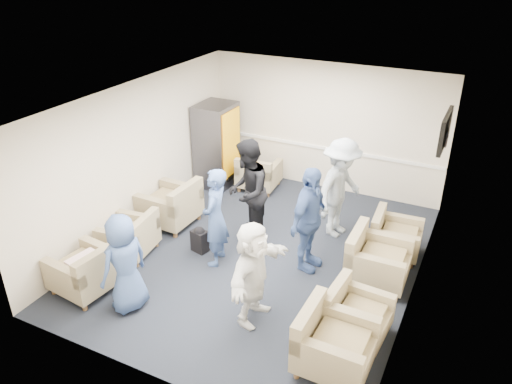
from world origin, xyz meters
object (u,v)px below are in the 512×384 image
at_px(armchair_left_far, 173,206).
at_px(person_mid_left, 215,217).
at_px(armchair_right_midfar, 375,261).
at_px(person_back_left, 247,192).
at_px(armchair_right_far, 393,237).
at_px(person_front_right, 253,273).
at_px(armchair_left_mid, 131,237).
at_px(person_back_right, 340,188).
at_px(armchair_right_midnear, 354,316).
at_px(armchair_right_near, 331,345).
at_px(person_mid_right, 309,220).
at_px(person_front_left, 125,263).
at_px(armchair_left_near, 87,272).
at_px(armchair_corner, 258,175).
at_px(vending_machine, 217,145).

distance_m(armchair_left_far, person_mid_left, 1.61).
xyz_separation_m(armchair_right_midfar, person_back_left, (-2.34, 0.23, 0.58)).
bearing_deg(armchair_right_far, person_mid_left, 117.41).
bearing_deg(person_front_right, armchair_right_midfar, -36.68).
distance_m(armchair_left_mid, armchair_right_midfar, 4.03).
height_order(person_back_left, person_back_right, person_back_left).
relative_size(armchair_right_midnear, person_back_left, 0.44).
bearing_deg(armchair_right_near, person_mid_right, 29.45).
relative_size(person_front_left, person_front_right, 0.98).
bearing_deg(person_back_left, person_back_right, 105.31).
relative_size(armchair_left_far, person_back_right, 0.52).
bearing_deg(person_front_left, armchair_left_near, -76.81).
bearing_deg(person_front_right, person_back_left, 31.35).
bearing_deg(person_mid_right, person_back_left, 80.99).
height_order(armchair_left_far, person_mid_left, person_mid_left).
bearing_deg(armchair_right_midnear, armchair_right_near, 176.33).
relative_size(armchair_left_near, armchair_right_midnear, 1.14).
bearing_deg(person_front_left, armchair_left_far, -146.11).
bearing_deg(armchair_right_near, armchair_right_far, -1.70).
distance_m(armchair_corner, person_back_left, 2.12).
height_order(armchair_left_mid, person_mid_left, person_mid_left).
relative_size(armchair_left_mid, person_back_right, 0.49).
height_order(person_back_right, person_front_right, person_back_right).
xyz_separation_m(armchair_right_midnear, person_mid_left, (-2.53, 0.68, 0.53)).
height_order(armchair_left_near, person_back_left, person_back_left).
height_order(armchair_corner, person_back_left, person_back_left).
bearing_deg(vending_machine, person_back_left, -47.08).
distance_m(armchair_corner, vending_machine, 1.09).
height_order(armchair_right_near, armchair_right_far, armchair_right_near).
distance_m(armchair_left_near, armchair_corner, 4.38).
relative_size(armchair_left_far, armchair_right_midnear, 1.15).
bearing_deg(person_mid_left, armchair_corner, 179.67).
distance_m(armchair_left_near, armchair_right_far, 4.98).
height_order(armchair_right_midfar, person_front_right, person_front_right).
distance_m(armchair_right_midfar, armchair_corner, 3.72).
bearing_deg(person_front_left, armchair_corner, -165.16).
relative_size(armchair_right_midfar, person_front_left, 0.60).
xyz_separation_m(armchair_left_far, armchair_corner, (0.77, 2.05, -0.05)).
bearing_deg(person_mid_left, armchair_right_far, 108.69).
xyz_separation_m(armchair_left_near, armchair_right_far, (3.90, 3.09, -0.03)).
xyz_separation_m(armchair_right_midnear, vending_machine, (-4.04, 3.31, 0.59)).
relative_size(armchair_right_far, person_front_right, 0.55).
bearing_deg(person_front_right, person_mid_left, 52.16).
xyz_separation_m(person_back_left, person_mid_right, (1.27, -0.35, -0.05)).
relative_size(armchair_right_midfar, person_mid_left, 0.54).
xyz_separation_m(armchair_right_midnear, person_mid_right, (-1.13, 1.20, 0.58)).
bearing_deg(armchair_left_near, person_front_right, 109.18).
height_order(armchair_left_mid, person_front_right, person_front_right).
xyz_separation_m(armchair_right_midfar, person_back_right, (-0.95, 1.11, 0.56)).
xyz_separation_m(armchair_right_near, vending_machine, (-3.95, 4.01, 0.55)).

